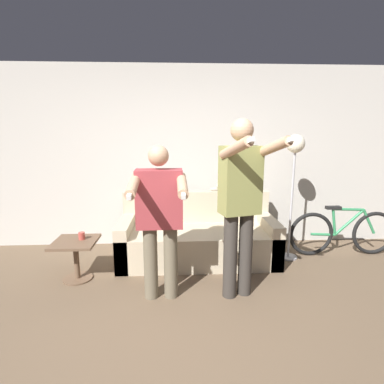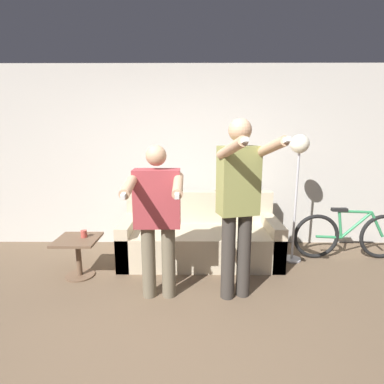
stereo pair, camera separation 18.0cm
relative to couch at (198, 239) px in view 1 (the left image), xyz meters
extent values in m
plane|color=brown|center=(-0.26, -1.85, -0.27)|extent=(16.00, 16.00, 0.00)
cube|color=beige|center=(-0.26, 0.62, 1.03)|extent=(10.00, 0.05, 2.60)
cube|color=beige|center=(0.00, -0.04, -0.06)|extent=(2.03, 0.86, 0.42)
cube|color=beige|center=(0.00, 0.32, 0.37)|extent=(2.03, 0.14, 0.43)
cube|color=beige|center=(-0.94, -0.04, 0.01)|extent=(0.16, 0.86, 0.56)
cube|color=beige|center=(0.94, -0.04, 0.01)|extent=(0.16, 0.86, 0.56)
cylinder|color=#6B604C|center=(-0.54, -0.93, 0.11)|extent=(0.14, 0.14, 0.76)
cylinder|color=#6B604C|center=(-0.34, -0.93, 0.11)|extent=(0.14, 0.14, 0.76)
cube|color=#9E383D|center=(-0.44, -0.93, 0.77)|extent=(0.45, 0.23, 0.57)
sphere|color=tan|center=(-0.44, -0.93, 1.18)|extent=(0.20, 0.20, 0.20)
cylinder|color=tan|center=(-0.65, -1.18, 0.95)|extent=(0.10, 0.51, 0.16)
cube|color=white|center=(-0.64, -1.43, 0.91)|extent=(0.04, 0.12, 0.05)
cylinder|color=tan|center=(-0.22, -1.17, 0.95)|extent=(0.10, 0.51, 0.16)
cube|color=white|center=(-0.22, -1.42, 0.91)|extent=(0.04, 0.12, 0.05)
cylinder|color=#38332D|center=(0.27, -0.95, 0.17)|extent=(0.14, 0.14, 0.89)
cylinder|color=#38332D|center=(0.43, -0.91, 0.17)|extent=(0.14, 0.14, 0.89)
cube|color=#8C8E4C|center=(0.35, -0.93, 0.94)|extent=(0.43, 0.31, 0.66)
sphere|color=tan|center=(0.35, -0.93, 1.42)|extent=(0.22, 0.22, 0.22)
cylinder|color=tan|center=(0.24, -1.21, 1.27)|extent=(0.22, 0.51, 0.23)
cube|color=white|center=(0.30, -1.44, 1.34)|extent=(0.07, 0.13, 0.07)
cylinder|color=tan|center=(0.59, -1.12, 1.27)|extent=(0.22, 0.51, 0.23)
cube|color=white|center=(0.65, -1.35, 1.34)|extent=(0.07, 0.13, 0.07)
ellipsoid|color=#B7AD9E|center=(0.42, 0.32, 0.65)|extent=(0.28, 0.11, 0.14)
sphere|color=#B7AD9E|center=(0.54, 0.32, 0.70)|extent=(0.11, 0.11, 0.11)
ellipsoid|color=#B7AD9E|center=(0.27, 0.33, 0.61)|extent=(0.16, 0.04, 0.04)
cone|color=#B7AD9E|center=(0.52, 0.30, 0.75)|extent=(0.03, 0.03, 0.03)
cone|color=#B7AD9E|center=(0.52, 0.34, 0.75)|extent=(0.03, 0.03, 0.03)
cylinder|color=#B2B2B7|center=(1.23, -0.04, -0.26)|extent=(0.24, 0.24, 0.02)
cylinder|color=#B2B2B7|center=(1.23, -0.04, 0.46)|extent=(0.03, 0.03, 1.46)
sphere|color=white|center=(1.23, -0.04, 1.26)|extent=(0.23, 0.23, 0.23)
cylinder|color=brown|center=(-1.43, -0.51, -0.27)|extent=(0.33, 0.33, 0.02)
cylinder|color=brown|center=(-1.43, -0.51, -0.06)|extent=(0.06, 0.06, 0.44)
cube|color=brown|center=(-1.43, -0.51, 0.18)|extent=(0.47, 0.47, 0.03)
cylinder|color=#B7473D|center=(-1.37, -0.46, 0.24)|extent=(0.07, 0.07, 0.08)
torus|color=black|center=(2.44, 0.03, 0.03)|extent=(0.61, 0.05, 0.61)
torus|color=black|center=(1.55, 0.03, 0.03)|extent=(0.61, 0.05, 0.61)
cylinder|color=#338E56|center=(2.07, 0.03, 0.19)|extent=(0.39, 0.04, 0.38)
cylinder|color=#338E56|center=(1.86, 0.03, 0.20)|extent=(0.10, 0.04, 0.37)
cylinder|color=#338E56|center=(2.04, 0.03, 0.37)|extent=(0.43, 0.04, 0.05)
cylinder|color=#338E56|center=(1.72, 0.03, 0.02)|extent=(0.34, 0.04, 0.05)
cylinder|color=#338E56|center=(2.35, 0.03, 0.20)|extent=(0.21, 0.04, 0.35)
cube|color=black|center=(1.83, 0.03, 0.40)|extent=(0.20, 0.07, 0.04)
camera|label=1|loc=(-0.26, -3.77, 1.42)|focal=28.00mm
camera|label=2|loc=(-0.08, -3.78, 1.42)|focal=28.00mm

